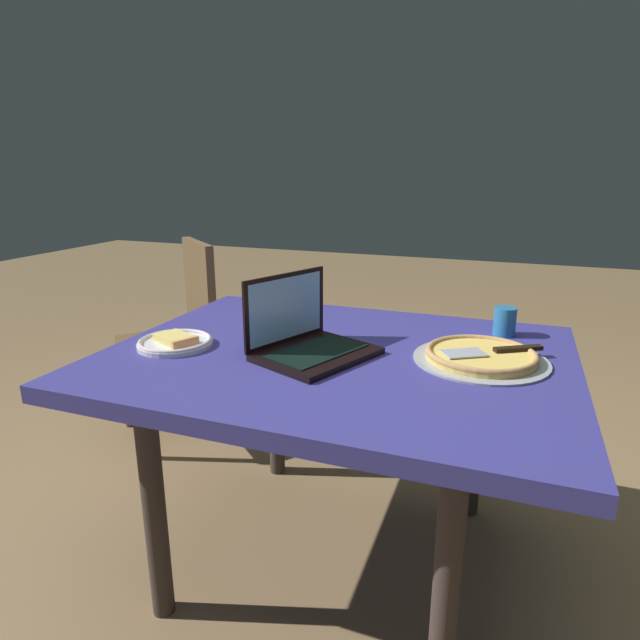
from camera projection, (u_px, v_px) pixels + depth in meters
ground_plane at (336, 554)px, 1.74m from camera, size 12.00×12.00×0.00m
dining_table at (337, 375)px, 1.56m from camera, size 1.31×1.01×0.70m
laptop at (307, 340)px, 1.51m from camera, size 0.35×0.39×0.22m
pizza_plate at (175, 342)px, 1.59m from camera, size 0.22×0.22×0.04m
pizza_tray at (481, 356)px, 1.47m from camera, size 0.37×0.37×0.03m
table_knife at (291, 324)px, 1.80m from camera, size 0.11×0.19×0.01m
drink_cup at (505, 321)px, 1.69m from camera, size 0.07×0.07×0.09m
chair_near at (181, 328)px, 2.43m from camera, size 0.54×0.54×0.90m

